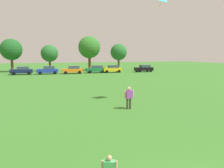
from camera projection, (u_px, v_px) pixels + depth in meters
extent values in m
plane|color=#387528|center=(74.00, 80.00, 33.61)|extent=(160.00, 160.00, 0.00)
cube|color=#4CB266|center=(109.00, 166.00, 6.38)|extent=(0.39, 0.31, 0.36)
cylinder|color=tan|center=(102.00, 166.00, 6.40)|extent=(0.07, 0.07, 0.34)
cylinder|color=tan|center=(116.00, 166.00, 6.35)|extent=(0.07, 0.07, 0.34)
sphere|color=tan|center=(109.00, 158.00, 6.34)|extent=(0.16, 0.16, 0.16)
cylinder|color=#3F3833|center=(127.00, 104.00, 15.79)|extent=(0.15, 0.15, 0.82)
cylinder|color=#3F3833|center=(130.00, 103.00, 15.90)|extent=(0.15, 0.15, 0.82)
cube|color=purple|center=(129.00, 94.00, 15.75)|extent=(0.59, 0.39, 0.58)
cylinder|color=beige|center=(125.00, 95.00, 15.60)|extent=(0.12, 0.12, 0.55)
cylinder|color=beige|center=(133.00, 94.00, 15.90)|extent=(0.12, 0.12, 0.55)
sphere|color=beige|center=(129.00, 89.00, 15.69)|extent=(0.26, 0.26, 0.26)
sphere|color=yellow|center=(161.00, 1.00, 17.09)|extent=(0.10, 0.10, 0.10)
sphere|color=yellow|center=(160.00, 4.00, 17.11)|extent=(0.10, 0.10, 0.10)
sphere|color=yellow|center=(160.00, 6.00, 17.12)|extent=(0.10, 0.10, 0.10)
cube|color=#141E4C|center=(21.00, 71.00, 43.44)|extent=(4.30, 1.80, 0.76)
cube|color=#334756|center=(23.00, 68.00, 43.45)|extent=(2.24, 1.58, 0.60)
cylinder|color=black|center=(13.00, 74.00, 42.21)|extent=(0.64, 0.22, 0.64)
cylinder|color=black|center=(14.00, 73.00, 43.92)|extent=(0.64, 0.22, 0.64)
cylinder|color=black|center=(29.00, 73.00, 43.06)|extent=(0.64, 0.22, 0.64)
cylinder|color=black|center=(30.00, 73.00, 44.77)|extent=(0.64, 0.22, 0.64)
cube|color=#1E38AD|center=(47.00, 71.00, 44.65)|extent=(4.30, 1.80, 0.76)
cube|color=#334756|center=(49.00, 68.00, 44.66)|extent=(2.24, 1.58, 0.60)
cylinder|color=black|center=(40.00, 73.00, 43.43)|extent=(0.64, 0.22, 0.64)
cylinder|color=black|center=(40.00, 72.00, 45.13)|extent=(0.64, 0.22, 0.64)
cylinder|color=black|center=(55.00, 73.00, 44.28)|extent=(0.64, 0.22, 0.64)
cylinder|color=black|center=(55.00, 72.00, 45.98)|extent=(0.64, 0.22, 0.64)
cube|color=orange|center=(72.00, 70.00, 45.62)|extent=(4.30, 1.80, 0.76)
cube|color=#334756|center=(74.00, 67.00, 45.63)|extent=(2.24, 1.58, 0.60)
cylinder|color=black|center=(66.00, 73.00, 44.39)|extent=(0.64, 0.22, 0.64)
cylinder|color=black|center=(65.00, 72.00, 46.10)|extent=(0.64, 0.22, 0.64)
cylinder|color=black|center=(80.00, 72.00, 45.25)|extent=(0.64, 0.22, 0.64)
cylinder|color=black|center=(78.00, 72.00, 46.95)|extent=(0.64, 0.22, 0.64)
cube|color=#196B38|center=(96.00, 70.00, 47.71)|extent=(4.30, 1.80, 0.76)
cube|color=#334756|center=(97.00, 67.00, 47.72)|extent=(2.24, 1.58, 0.60)
cylinder|color=black|center=(90.00, 72.00, 46.49)|extent=(0.64, 0.22, 0.64)
cylinder|color=black|center=(88.00, 71.00, 48.19)|extent=(0.64, 0.22, 0.64)
cylinder|color=black|center=(103.00, 72.00, 47.34)|extent=(0.64, 0.22, 0.64)
cylinder|color=black|center=(101.00, 71.00, 49.04)|extent=(0.64, 0.22, 0.64)
cube|color=yellow|center=(112.00, 69.00, 48.69)|extent=(4.30, 1.80, 0.76)
cube|color=#334756|center=(113.00, 66.00, 48.69)|extent=(2.24, 1.58, 0.60)
cylinder|color=black|center=(107.00, 72.00, 47.46)|extent=(0.64, 0.22, 0.64)
cylinder|color=black|center=(105.00, 71.00, 49.16)|extent=(0.64, 0.22, 0.64)
cylinder|color=black|center=(119.00, 71.00, 48.31)|extent=(0.64, 0.22, 0.64)
cylinder|color=black|center=(117.00, 71.00, 50.02)|extent=(0.64, 0.22, 0.64)
cube|color=black|center=(144.00, 69.00, 50.48)|extent=(4.30, 1.80, 0.76)
cube|color=#334756|center=(145.00, 66.00, 50.49)|extent=(2.24, 1.58, 0.60)
cylinder|color=black|center=(140.00, 71.00, 49.26)|extent=(0.64, 0.22, 0.64)
cylinder|color=black|center=(136.00, 70.00, 50.96)|extent=(0.64, 0.22, 0.64)
cylinder|color=black|center=(151.00, 71.00, 50.11)|extent=(0.64, 0.22, 0.64)
cylinder|color=black|center=(147.00, 70.00, 51.81)|extent=(0.64, 0.22, 0.64)
cylinder|color=brown|center=(12.00, 65.00, 49.90)|extent=(0.58, 0.58, 3.14)
sphere|color=#1E5B23|center=(11.00, 50.00, 49.40)|extent=(4.96, 4.96, 4.96)
cylinder|color=brown|center=(50.00, 66.00, 52.27)|extent=(0.48, 0.48, 2.63)
sphere|color=#286B2D|center=(49.00, 53.00, 51.85)|extent=(4.15, 4.15, 4.15)
cylinder|color=brown|center=(90.00, 64.00, 55.07)|extent=(0.66, 0.66, 3.58)
sphere|color=#337528|center=(89.00, 47.00, 54.50)|extent=(5.65, 5.65, 5.65)
cylinder|color=brown|center=(119.00, 64.00, 59.15)|extent=(0.53, 0.53, 2.88)
sphere|color=#286B2D|center=(119.00, 52.00, 58.69)|extent=(4.54, 4.54, 4.54)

